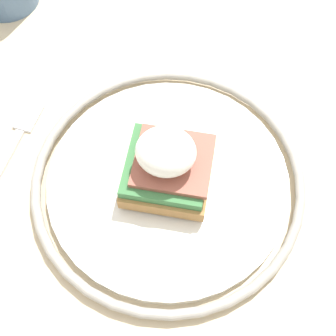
% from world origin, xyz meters
% --- Properties ---
extents(ground_plane, '(6.00, 6.00, 0.00)m').
position_xyz_m(ground_plane, '(0.00, 0.00, 0.00)').
color(ground_plane, gray).
extents(dining_table, '(0.89, 0.69, 0.77)m').
position_xyz_m(dining_table, '(0.00, 0.00, 0.63)').
color(dining_table, '#C6B28E').
rests_on(dining_table, ground_plane).
extents(plate, '(0.28, 0.28, 0.02)m').
position_xyz_m(plate, '(0.03, 0.02, 0.78)').
color(plate, silver).
rests_on(plate, dining_table).
extents(sandwich, '(0.08, 0.08, 0.07)m').
position_xyz_m(sandwich, '(0.03, 0.02, 0.81)').
color(sandwich, '#9E703D').
rests_on(sandwich, plate).
extents(fork, '(0.03, 0.14, 0.00)m').
position_xyz_m(fork, '(-0.14, 0.03, 0.77)').
color(fork, silver).
rests_on(fork, dining_table).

